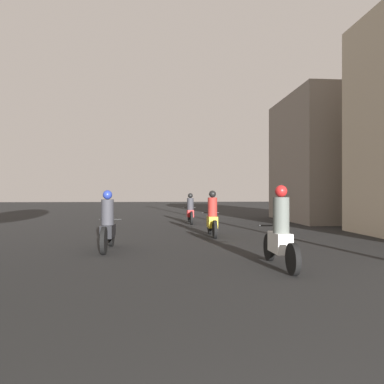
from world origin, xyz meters
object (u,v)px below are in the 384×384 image
object	(u,v)px
motorcycle_yellow	(212,218)
motorcycle_red	(190,211)
building_right_far	(332,159)
motorcycle_white	(280,234)
motorcycle_black	(108,226)

from	to	relation	value
motorcycle_yellow	motorcycle_red	world-z (taller)	motorcycle_yellow
motorcycle_yellow	motorcycle_red	distance (m)	5.47
motorcycle_yellow	motorcycle_red	size ratio (longest dim) A/B	0.87
building_right_far	motorcycle_white	bearing A→B (deg)	-119.46
motorcycle_black	motorcycle_white	bearing A→B (deg)	-35.37
motorcycle_black	motorcycle_yellow	bearing A→B (deg)	41.09
motorcycle_black	motorcycle_red	xyz separation A→B (m)	(2.81, 8.29, -0.03)
motorcycle_white	motorcycle_red	world-z (taller)	motorcycle_white
building_right_far	motorcycle_black	bearing A→B (deg)	-138.32
motorcycle_white	building_right_far	size ratio (longest dim) A/B	0.32
motorcycle_yellow	building_right_far	xyz separation A→B (m)	(7.33, 6.49, 2.65)
motorcycle_black	motorcycle_yellow	distance (m)	4.22
motorcycle_white	motorcycle_red	bearing A→B (deg)	100.30
motorcycle_red	motorcycle_yellow	bearing A→B (deg)	-91.93
motorcycle_white	motorcycle_yellow	bearing A→B (deg)	101.91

